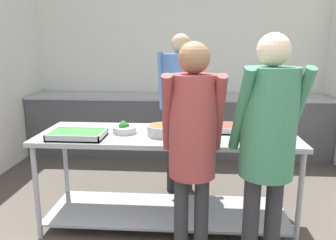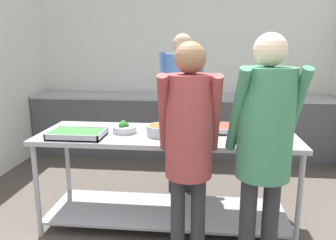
{
  "view_description": "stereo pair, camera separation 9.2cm",
  "coord_description": "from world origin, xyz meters",
  "px_view_note": "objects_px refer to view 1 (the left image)",
  "views": [
    {
      "loc": [
        0.22,
        -1.19,
        1.64
      ],
      "look_at": [
        0.01,
        1.71,
        0.98
      ],
      "focal_mm": 35.0,
      "sensor_mm": 36.0,
      "label": 1
    },
    {
      "loc": [
        0.31,
        -1.18,
        1.64
      ],
      "look_at": [
        0.01,
        1.71,
        0.98
      ],
      "focal_mm": 35.0,
      "sensor_mm": 36.0,
      "label": 2
    }
  ],
  "objects_px": {
    "guest_serving_right": "(193,136)",
    "serving_tray_vegetables": "(216,128)",
    "serving_tray_roast": "(77,135)",
    "broccoli_bowl": "(124,129)",
    "water_bottle": "(282,88)",
    "sauce_pan": "(163,130)",
    "plate_stack": "(263,132)",
    "cook_behind_counter": "(180,98)",
    "guest_serving_left": "(268,135)"
  },
  "relations": [
    {
      "from": "guest_serving_right",
      "to": "serving_tray_vegetables",
      "type": "bearing_deg",
      "value": 74.45
    },
    {
      "from": "serving_tray_roast",
      "to": "broccoli_bowl",
      "type": "xyz_separation_m",
      "value": [
        0.37,
        0.19,
        0.01
      ]
    },
    {
      "from": "broccoli_bowl",
      "to": "water_bottle",
      "type": "relative_size",
      "value": 0.86
    },
    {
      "from": "sauce_pan",
      "to": "plate_stack",
      "type": "relative_size",
      "value": 1.54
    },
    {
      "from": "serving_tray_roast",
      "to": "cook_behind_counter",
      "type": "distance_m",
      "value": 1.26
    },
    {
      "from": "guest_serving_left",
      "to": "guest_serving_right",
      "type": "height_order",
      "value": "guest_serving_left"
    },
    {
      "from": "broccoli_bowl",
      "to": "water_bottle",
      "type": "distance_m",
      "value": 2.88
    },
    {
      "from": "serving_tray_vegetables",
      "to": "plate_stack",
      "type": "distance_m",
      "value": 0.41
    },
    {
      "from": "water_bottle",
      "to": "plate_stack",
      "type": "bearing_deg",
      "value": -108.45
    },
    {
      "from": "broccoli_bowl",
      "to": "guest_serving_right",
      "type": "distance_m",
      "value": 0.89
    },
    {
      "from": "serving_tray_roast",
      "to": "water_bottle",
      "type": "height_order",
      "value": "water_bottle"
    },
    {
      "from": "serving_tray_roast",
      "to": "guest_serving_left",
      "type": "height_order",
      "value": "guest_serving_left"
    },
    {
      "from": "serving_tray_vegetables",
      "to": "guest_serving_right",
      "type": "distance_m",
      "value": 0.82
    },
    {
      "from": "guest_serving_left",
      "to": "water_bottle",
      "type": "bearing_deg",
      "value": 73.62
    },
    {
      "from": "guest_serving_left",
      "to": "water_bottle",
      "type": "height_order",
      "value": "guest_serving_left"
    },
    {
      "from": "guest_serving_left",
      "to": "cook_behind_counter",
      "type": "relative_size",
      "value": 0.97
    },
    {
      "from": "sauce_pan",
      "to": "water_bottle",
      "type": "height_order",
      "value": "water_bottle"
    },
    {
      "from": "plate_stack",
      "to": "water_bottle",
      "type": "distance_m",
      "value": 2.21
    },
    {
      "from": "serving_tray_roast",
      "to": "broccoli_bowl",
      "type": "relative_size",
      "value": 2.18
    },
    {
      "from": "guest_serving_right",
      "to": "water_bottle",
      "type": "bearing_deg",
      "value": 64.63
    },
    {
      "from": "broccoli_bowl",
      "to": "sauce_pan",
      "type": "relative_size",
      "value": 0.51
    },
    {
      "from": "sauce_pan",
      "to": "serving_tray_vegetables",
      "type": "relative_size",
      "value": 0.86
    },
    {
      "from": "water_bottle",
      "to": "serving_tray_roast",
      "type": "bearing_deg",
      "value": -134.59
    },
    {
      "from": "guest_serving_left",
      "to": "guest_serving_right",
      "type": "bearing_deg",
      "value": 176.3
    },
    {
      "from": "serving_tray_roast",
      "to": "guest_serving_right",
      "type": "distance_m",
      "value": 1.08
    },
    {
      "from": "sauce_pan",
      "to": "serving_tray_roast",
      "type": "bearing_deg",
      "value": -169.97
    },
    {
      "from": "broccoli_bowl",
      "to": "water_bottle",
      "type": "height_order",
      "value": "water_bottle"
    },
    {
      "from": "serving_tray_roast",
      "to": "guest_serving_right",
      "type": "height_order",
      "value": "guest_serving_right"
    },
    {
      "from": "sauce_pan",
      "to": "serving_tray_vegetables",
      "type": "distance_m",
      "value": 0.51
    },
    {
      "from": "serving_tray_roast",
      "to": "plate_stack",
      "type": "xyz_separation_m",
      "value": [
        1.59,
        0.23,
        -0.0
      ]
    },
    {
      "from": "serving_tray_vegetables",
      "to": "guest_serving_right",
      "type": "bearing_deg",
      "value": -105.55
    },
    {
      "from": "water_bottle",
      "to": "broccoli_bowl",
      "type": "bearing_deg",
      "value": -131.99
    },
    {
      "from": "serving_tray_roast",
      "to": "water_bottle",
      "type": "distance_m",
      "value": 3.27
    },
    {
      "from": "serving_tray_roast",
      "to": "serving_tray_vegetables",
      "type": "relative_size",
      "value": 0.97
    },
    {
      "from": "serving_tray_vegetables",
      "to": "water_bottle",
      "type": "relative_size",
      "value": 1.95
    },
    {
      "from": "broccoli_bowl",
      "to": "cook_behind_counter",
      "type": "height_order",
      "value": "cook_behind_counter"
    },
    {
      "from": "serving_tray_roast",
      "to": "water_bottle",
      "type": "bearing_deg",
      "value": 45.41
    },
    {
      "from": "serving_tray_roast",
      "to": "cook_behind_counter",
      "type": "height_order",
      "value": "cook_behind_counter"
    },
    {
      "from": "plate_stack",
      "to": "guest_serving_left",
      "type": "bearing_deg",
      "value": -100.14
    },
    {
      "from": "sauce_pan",
      "to": "guest_serving_left",
      "type": "bearing_deg",
      "value": -39.55
    },
    {
      "from": "serving_tray_roast",
      "to": "water_bottle",
      "type": "xyz_separation_m",
      "value": [
        2.29,
        2.32,
        0.12
      ]
    },
    {
      "from": "guest_serving_left",
      "to": "serving_tray_vegetables",
      "type": "bearing_deg",
      "value": 108.74
    },
    {
      "from": "serving_tray_vegetables",
      "to": "cook_behind_counter",
      "type": "height_order",
      "value": "cook_behind_counter"
    },
    {
      "from": "plate_stack",
      "to": "broccoli_bowl",
      "type": "bearing_deg",
      "value": -177.94
    },
    {
      "from": "sauce_pan",
      "to": "guest_serving_right",
      "type": "relative_size",
      "value": 0.24
    },
    {
      "from": "broccoli_bowl",
      "to": "serving_tray_vegetables",
      "type": "height_order",
      "value": "broccoli_bowl"
    },
    {
      "from": "broccoli_bowl",
      "to": "water_bottle",
      "type": "bearing_deg",
      "value": 48.01
    },
    {
      "from": "guest_serving_right",
      "to": "water_bottle",
      "type": "xyz_separation_m",
      "value": [
        1.32,
        2.79,
        -0.02
      ]
    },
    {
      "from": "plate_stack",
      "to": "water_bottle",
      "type": "height_order",
      "value": "water_bottle"
    },
    {
      "from": "plate_stack",
      "to": "guest_serving_right",
      "type": "distance_m",
      "value": 0.94
    }
  ]
}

